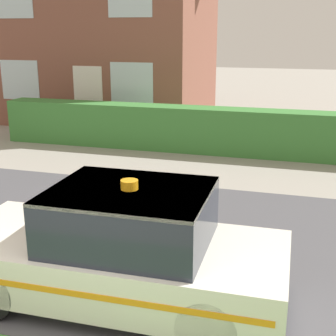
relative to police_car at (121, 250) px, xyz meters
The scene contains 4 objects.
road_strip 1.86m from the police_car, 93.27° to the left, with size 28.00×5.49×0.01m, color #4C4C51.
garden_hedge 7.48m from the police_car, 90.43° to the left, with size 12.70×0.79×1.21m, color #3D7F38.
police_car is the anchor object (origin of this frame).
house_left 13.42m from the police_car, 113.91° to the left, with size 7.60×5.76×8.07m.
Camera 1 is at (2.06, -2.91, 3.17)m, focal length 50.00 mm.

